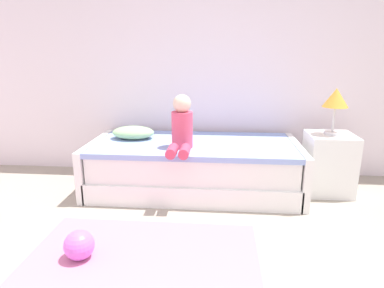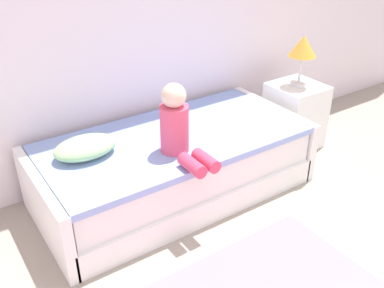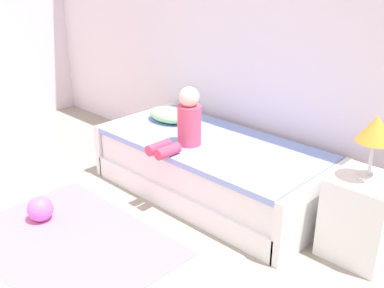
{
  "view_description": "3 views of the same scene",
  "coord_description": "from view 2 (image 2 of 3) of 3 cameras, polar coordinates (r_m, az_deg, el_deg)",
  "views": [
    {
      "loc": [
        -0.15,
        -1.24,
        1.37
      ],
      "look_at": [
        -0.41,
        1.75,
        0.55
      ],
      "focal_mm": 31.23,
      "sensor_mm": 36.0,
      "label": 1
    },
    {
      "loc": [
        -1.92,
        -0.48,
        2.04
      ],
      "look_at": [
        -0.41,
        1.75,
        0.55
      ],
      "focal_mm": 40.98,
      "sensor_mm": 36.0,
      "label": 2
    },
    {
      "loc": [
        1.94,
        -0.69,
        1.96
      ],
      "look_at": [
        -0.41,
        1.75,
        0.55
      ],
      "focal_mm": 41.85,
      "sensor_mm": 36.0,
      "label": 3
    }
  ],
  "objects": [
    {
      "name": "child_figure",
      "position": [
        2.98,
        -1.82,
        2.25
      ],
      "size": [
        0.2,
        0.51,
        0.5
      ],
      "color": "#E04C6B",
      "rests_on": "bed"
    },
    {
      "name": "table_lamp",
      "position": [
        3.97,
        14.23,
        11.96
      ],
      "size": [
        0.24,
        0.24,
        0.45
      ],
      "color": "silver",
      "rests_on": "nightstand"
    },
    {
      "name": "pillow",
      "position": [
        3.1,
        -13.73,
        -0.42
      ],
      "size": [
        0.44,
        0.3,
        0.13
      ],
      "primitive_type": "ellipsoid",
      "color": "#99CC8C",
      "rests_on": "bed"
    },
    {
      "name": "nightstand",
      "position": [
        4.19,
        13.19,
        3.64
      ],
      "size": [
        0.44,
        0.44,
        0.6
      ],
      "primitive_type": "cube",
      "color": "white",
      "rests_on": "ground"
    },
    {
      "name": "bed",
      "position": [
        3.41,
        -2.35,
        -2.77
      ],
      "size": [
        2.11,
        1.0,
        0.5
      ],
      "color": "white",
      "rests_on": "ground"
    }
  ]
}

